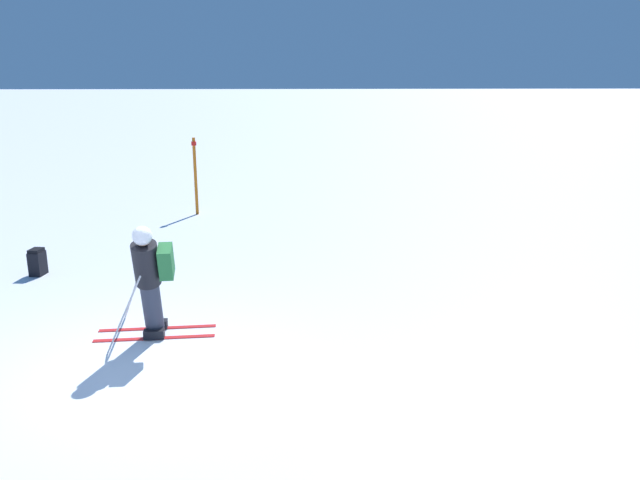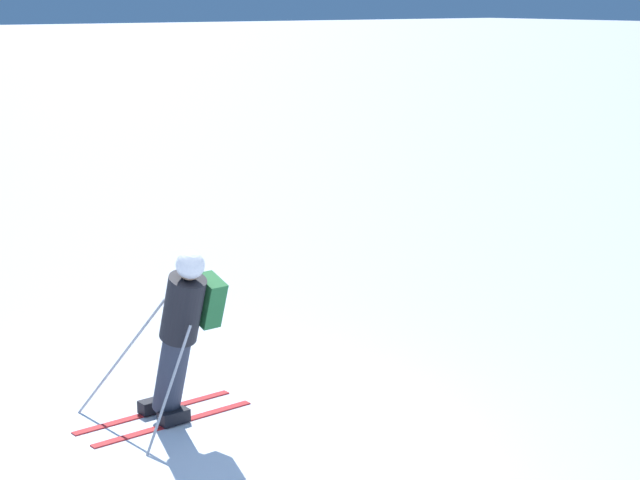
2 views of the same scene
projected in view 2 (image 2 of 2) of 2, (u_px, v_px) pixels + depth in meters
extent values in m
plane|color=white|center=(222.00, 457.00, 9.14)|extent=(300.00, 300.00, 0.00)
cube|color=red|center=(154.00, 412.00, 10.12)|extent=(0.20, 1.67, 0.01)
cube|color=red|center=(174.00, 423.00, 9.85)|extent=(0.20, 1.67, 0.01)
cube|color=black|center=(154.00, 405.00, 10.10)|extent=(0.16, 0.29, 0.12)
cube|color=black|center=(174.00, 417.00, 9.83)|extent=(0.16, 0.29, 0.12)
cylinder|color=#2D3342|center=(172.00, 373.00, 9.75)|extent=(0.51, 0.29, 0.83)
cylinder|color=black|center=(183.00, 308.00, 9.43)|extent=(0.54, 0.37, 0.69)
sphere|color=tan|center=(190.00, 268.00, 9.24)|extent=(0.30, 0.24, 0.28)
sphere|color=silver|center=(190.00, 265.00, 9.23)|extent=(0.34, 0.28, 0.32)
cube|color=#236633|center=(208.00, 300.00, 9.58)|extent=(0.42, 0.21, 0.51)
cylinder|color=#B7B7BC|center=(121.00, 358.00, 9.84)|extent=(0.80, 0.58, 1.22)
cylinder|color=#B7B7BC|center=(169.00, 390.00, 9.22)|extent=(0.10, 0.52, 1.07)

